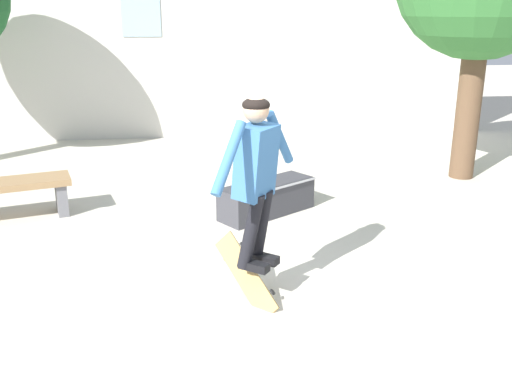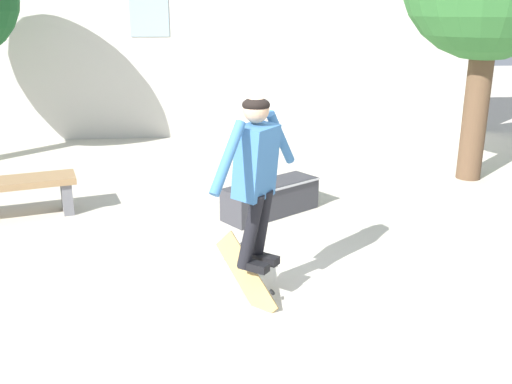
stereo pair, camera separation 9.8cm
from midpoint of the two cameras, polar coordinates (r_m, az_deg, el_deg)
name	(u,v)px [view 2 (the right image)]	position (r m, az deg, el deg)	size (l,w,h in m)	color
ground_plane	(266,324)	(4.64, 1.67, -13.03)	(40.00, 40.00, 0.00)	beige
building_backdrop	(221,12)	(11.13, -3.31, 17.51)	(11.08, 0.52, 5.67)	beige
skate_ledge	(271,199)	(6.87, 1.89, -0.66)	(1.25, 1.04, 0.39)	#38383D
skater	(256,169)	(4.59, 0.63, 2.35)	(0.81, 1.02, 1.44)	teal
skateboard_flipping	(246,275)	(4.97, -0.44, -8.28)	(0.49, 0.70, 0.58)	#AD894C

